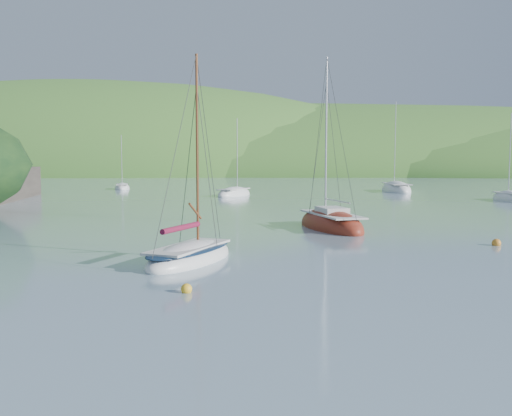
{
  "coord_description": "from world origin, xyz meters",
  "views": [
    {
      "loc": [
        2.59,
        -18.77,
        4.49
      ],
      "look_at": [
        1.69,
        8.0,
        2.17
      ],
      "focal_mm": 40.0,
      "sensor_mm": 36.0,
      "label": 1
    }
  ],
  "objects_px": {
    "distant_sloop_b": "(396,190)",
    "sloop_red": "(331,225)",
    "distant_sloop_d": "(512,199)",
    "distant_sloop_a": "(234,194)",
    "daysailer_white": "(190,257)",
    "distant_sloop_c": "(122,188)"
  },
  "relations": [
    {
      "from": "daysailer_white",
      "to": "distant_sloop_d",
      "type": "relative_size",
      "value": 0.95
    },
    {
      "from": "sloop_red",
      "to": "distant_sloop_c",
      "type": "distance_m",
      "value": 53.6
    },
    {
      "from": "sloop_red",
      "to": "daysailer_white",
      "type": "bearing_deg",
      "value": -137.86
    },
    {
      "from": "sloop_red",
      "to": "distant_sloop_b",
      "type": "relative_size",
      "value": 0.89
    },
    {
      "from": "distant_sloop_a",
      "to": "distant_sloop_d",
      "type": "distance_m",
      "value": 31.09
    },
    {
      "from": "daysailer_white",
      "to": "distant_sloop_c",
      "type": "xyz_separation_m",
      "value": [
        -18.91,
        58.85,
        -0.06
      ]
    },
    {
      "from": "distant_sloop_b",
      "to": "distant_sloop_c",
      "type": "xyz_separation_m",
      "value": [
        -39.21,
        4.83,
        -0.06
      ]
    },
    {
      "from": "daysailer_white",
      "to": "distant_sloop_d",
      "type": "bearing_deg",
      "value": 71.89
    },
    {
      "from": "sloop_red",
      "to": "distant_sloop_d",
      "type": "relative_size",
      "value": 1.18
    },
    {
      "from": "distant_sloop_b",
      "to": "sloop_red",
      "type": "bearing_deg",
      "value": -109.12
    },
    {
      "from": "sloop_red",
      "to": "distant_sloop_d",
      "type": "height_order",
      "value": "sloop_red"
    },
    {
      "from": "distant_sloop_c",
      "to": "distant_sloop_d",
      "type": "relative_size",
      "value": 0.85
    },
    {
      "from": "distant_sloop_a",
      "to": "distant_sloop_b",
      "type": "distance_m",
      "value": 23.66
    },
    {
      "from": "distant_sloop_d",
      "to": "daysailer_white",
      "type": "bearing_deg",
      "value": -133.17
    },
    {
      "from": "distant_sloop_c",
      "to": "daysailer_white",
      "type": "bearing_deg",
      "value": -86.04
    },
    {
      "from": "sloop_red",
      "to": "distant_sloop_d",
      "type": "distance_m",
      "value": 32.82
    },
    {
      "from": "distant_sloop_a",
      "to": "daysailer_white",
      "type": "bearing_deg",
      "value": -66.29
    },
    {
      "from": "sloop_red",
      "to": "distant_sloop_a",
      "type": "distance_m",
      "value": 33.25
    },
    {
      "from": "distant_sloop_a",
      "to": "sloop_red",
      "type": "bearing_deg",
      "value": -52.98
    },
    {
      "from": "sloop_red",
      "to": "distant_sloop_a",
      "type": "bearing_deg",
      "value": 88.22
    },
    {
      "from": "sloop_red",
      "to": "distant_sloop_a",
      "type": "height_order",
      "value": "sloop_red"
    },
    {
      "from": "sloop_red",
      "to": "distant_sloop_b",
      "type": "height_order",
      "value": "distant_sloop_b"
    }
  ]
}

